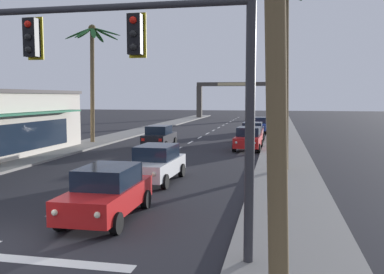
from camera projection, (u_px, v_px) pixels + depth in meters
name	position (u px, v px, depth m)	size (l,w,h in m)	color
sidewalk_right	(284.00, 152.00, 28.85)	(3.20, 110.00, 0.14)	gray
sidewalk_left	(76.00, 147.00, 31.99)	(3.20, 110.00, 0.14)	gray
lane_markings	(181.00, 150.00, 30.51)	(4.28, 89.26, 0.01)	silver
traffic_signal_mast	(96.00, 56.00, 9.89)	(10.71, 0.41, 6.85)	#2D2D33
sedan_lead_at_stop_bar	(107.00, 192.00, 13.43)	(2.00, 4.47, 1.68)	red
sedan_third_in_queue	(156.00, 163.00, 19.28)	(2.03, 4.48, 1.68)	silver
sedan_oncoming_far	(159.00, 136.00, 32.44)	(1.97, 4.46, 1.68)	black
sedan_parked_nearest_kerb	(259.00, 125.00, 45.63)	(2.02, 4.48, 1.68)	navy
sedan_parked_mid_kerb	(252.00, 132.00, 36.31)	(1.95, 4.45, 1.68)	maroon
sedan_parked_far_kerb	(249.00, 138.00, 30.72)	(2.05, 4.49, 1.68)	red
palm_left_third	(93.00, 59.00, 34.34)	(4.50, 4.39, 9.77)	brown
palm_right_second	(285.00, 46.00, 21.20)	(2.98, 3.18, 9.86)	brown
town_gateway_arch	(237.00, 95.00, 74.82)	(14.53, 0.90, 6.49)	#423D38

